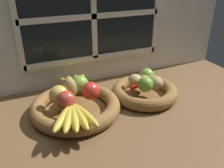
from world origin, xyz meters
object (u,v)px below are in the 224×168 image
pear_brown (69,89)px  potato_small (155,82)px  apple_red_front (66,100)px  apple_red_right (91,91)px  potato_oblong (135,80)px  banana_bunch_back (75,84)px  potato_back (144,77)px  lime_near (145,84)px  fruit_bowl_left (76,107)px  lime_far (147,75)px  apple_green_back (80,84)px  chili_pepper (140,84)px  potato_large (145,81)px  apple_golden_left (59,95)px  banana_bunch_front (74,116)px  fruit_bowl_right (144,92)px

pear_brown → potato_small: size_ratio=1.15×
potato_small → apple_red_front: bearing=-178.0°
apple_red_right → potato_oblong: (21.05, 3.69, -1.06)cm
banana_bunch_back → potato_back: size_ratio=2.79×
apple_red_right → potato_small: (27.30, -1.82, -0.87)cm
apple_red_front → lime_near: bearing=1.2°
fruit_bowl_left → potato_back: size_ratio=5.56×
potato_oblong → lime_far: lime_far is taller
apple_red_front → potato_back: (36.18, 8.29, -1.14)cm
apple_green_back → chili_pepper: bearing=-10.7°
potato_oblong → apple_red_right: bearing=-170.1°
lime_far → potato_back: bearing=152.7°
chili_pepper → potato_small: bearing=-65.7°
apple_green_back → potato_large: size_ratio=0.88×
fruit_bowl_left → apple_red_right: size_ratio=4.94×
apple_golden_left → lime_near: apple_golden_left is taller
lime_far → banana_bunch_front: bearing=-157.1°
apple_red_front → banana_bunch_front: size_ratio=0.38×
banana_bunch_back → potato_large: (26.91, -11.02, 0.83)cm
banana_bunch_back → apple_red_front: bearing=-115.9°
pear_brown → lime_near: pear_brown is taller
fruit_bowl_left → potato_oblong: potato_oblong is taller
fruit_bowl_right → banana_bunch_back: bearing=157.7°
apple_green_back → potato_back: 28.46cm
fruit_bowl_left → apple_green_back: size_ratio=4.75×
banana_bunch_back → fruit_bowl_left: bearing=-106.6°
apple_green_back → potato_large: apple_green_back is taller
apple_golden_left → apple_red_right: bearing=-6.4°
apple_red_front → apple_golden_left: size_ratio=0.94×
apple_red_right → pear_brown: 7.93cm
fruit_bowl_right → potato_oblong: 6.66cm
apple_golden_left → potato_back: (37.73, 3.86, -1.37)cm
pear_brown → lime_near: 29.75cm
apple_red_front → chili_pepper: apple_red_front is taller
fruit_bowl_left → apple_red_front: 8.56cm
banana_bunch_front → potato_small: (36.69, 8.94, 1.08)cm
pear_brown → potato_large: 31.69cm
apple_red_front → apple_green_back: (7.80, 9.85, 0.23)cm
potato_small → chili_pepper: size_ratio=0.64×
pear_brown → potato_large: pear_brown is taller
lime_far → fruit_bowl_left: bearing=-173.8°
apple_golden_left → lime_far: (38.66, 3.38, -0.53)cm
apple_green_back → pear_brown: 6.14cm
fruit_bowl_right → apple_red_right: size_ratio=4.03×
fruit_bowl_left → lime_far: lime_far is taller
fruit_bowl_right → lime_near: size_ratio=4.45×
apple_red_right → chili_pepper: (22.57, 2.02, -2.31)cm
fruit_bowl_left → potato_small: size_ratio=4.47×
lime_near → lime_far: size_ratio=1.02×
chili_pepper → apple_red_front: bearing=162.3°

